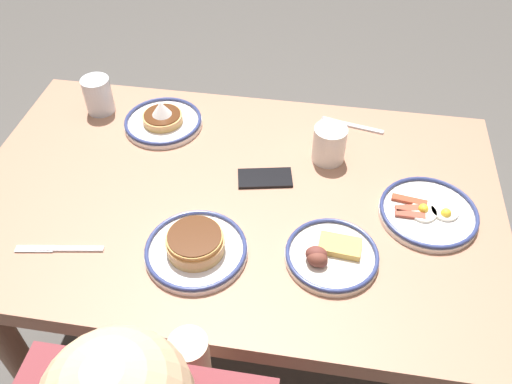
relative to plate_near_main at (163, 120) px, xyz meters
name	(u,v)px	position (x,y,z in m)	size (l,w,h in m)	color
ground_plane	(239,336)	(-0.26, 0.25, -0.74)	(6.00, 6.00, 0.00)	#4F4B47
dining_table	(234,219)	(-0.26, 0.25, -0.12)	(1.38, 0.86, 0.72)	#9F6E55
plate_near_main	(163,120)	(0.00, 0.00, 0.00)	(0.23, 0.23, 0.08)	white
plate_center_pancakes	(331,255)	(-0.52, 0.42, 0.00)	(0.22, 0.22, 0.05)	silver
plate_far_companion	(428,211)	(-0.75, 0.25, -0.01)	(0.24, 0.24, 0.04)	white
plate_far_side	(196,247)	(-0.21, 0.46, 0.00)	(0.24, 0.24, 0.06)	white
coffee_mug	(330,143)	(-0.49, 0.07, 0.03)	(0.09, 0.12, 0.10)	white
drinking_glass	(99,97)	(0.21, -0.04, 0.03)	(0.08, 0.08, 0.11)	silver
cell_phone	(265,178)	(-0.33, 0.18, -0.02)	(0.14, 0.07, 0.01)	black
fork_near	(352,125)	(-0.55, -0.08, -0.02)	(0.19, 0.06, 0.01)	silver
butter_knife	(60,249)	(0.11, 0.50, -0.02)	(0.21, 0.05, 0.01)	silver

